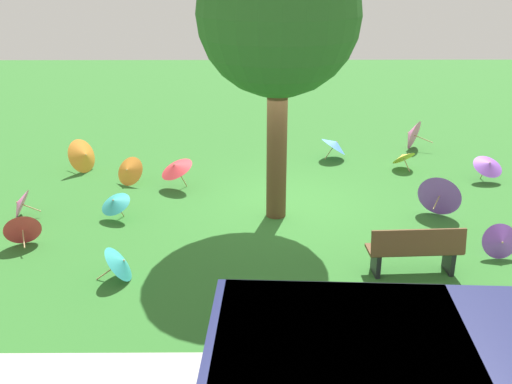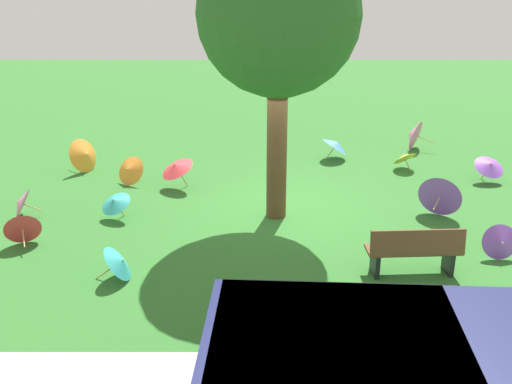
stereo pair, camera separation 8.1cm
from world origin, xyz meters
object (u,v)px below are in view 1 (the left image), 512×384
(parasol_red_1, at_px, (176,167))
(parasol_teal_1, at_px, (121,262))
(parasol_orange_3, at_px, (84,155))
(parasol_blue_0, at_px, (335,144))
(parasol_orange_1, at_px, (129,170))
(park_bench, at_px, (415,250))
(parasol_purple_0, at_px, (501,242))
(parasol_purple_3, at_px, (440,194))
(parasol_pink_0, at_px, (411,134))
(parasol_pink_3, at_px, (20,203))
(parasol_purple_1, at_px, (489,165))
(shade_tree, at_px, (279,16))
(parasol_teal_0, at_px, (115,202))
(parasol_yellow_3, at_px, (403,157))
(parasol_red_2, at_px, (22,228))
(van_dark, at_px, (410,380))

(parasol_red_1, height_order, parasol_teal_1, parasol_red_1)
(parasol_orange_3, bearing_deg, parasol_red_1, 153.68)
(parasol_blue_0, xyz_separation_m, parasol_orange_3, (6.48, 1.00, 0.03))
(parasol_orange_1, height_order, parasol_orange_3, parasol_orange_3)
(park_bench, xyz_separation_m, parasol_purple_0, (-1.71, -0.58, -0.14))
(parasol_purple_3, bearing_deg, parasol_purple_0, 104.69)
(parasol_pink_0, height_order, parasol_red_1, parasol_pink_0)
(parasol_teal_1, xyz_separation_m, parasol_pink_3, (2.64, -2.58, 0.00))
(parasol_orange_3, bearing_deg, parasol_purple_1, 175.45)
(parasol_blue_0, bearing_deg, parasol_orange_3, 8.74)
(shade_tree, bearing_deg, parasol_purple_3, -179.41)
(parasol_teal_0, bearing_deg, parasol_orange_1, -86.70)
(shade_tree, bearing_deg, parasol_yellow_3, -138.79)
(parasol_red_2, bearing_deg, parasol_teal_0, -143.13)
(parasol_purple_0, xyz_separation_m, parasol_purple_1, (-1.23, -3.94, 0.11))
(parasol_purple_3, bearing_deg, parasol_pink_3, 0.77)
(park_bench, xyz_separation_m, parasol_red_2, (7.10, -1.20, -0.12))
(parasol_blue_0, xyz_separation_m, parasol_orange_1, (5.19, 1.88, -0.07))
(parasol_blue_0, relative_size, parasol_red_1, 0.81)
(shade_tree, relative_size, parasol_pink_0, 6.05)
(parasol_blue_0, height_order, parasol_orange_3, parasol_orange_3)
(park_bench, xyz_separation_m, parasol_pink_0, (-1.74, -7.22, -0.03))
(van_dark, relative_size, parasol_blue_0, 5.34)
(parasol_purple_1, bearing_deg, van_dark, 64.32)
(parasol_purple_1, bearing_deg, parasol_yellow_3, -27.80)
(parasol_purple_0, height_order, parasol_teal_0, parasol_purple_0)
(parasol_purple_1, relative_size, parasol_red_2, 1.11)
(parasol_pink_0, height_order, parasol_pink_3, parasol_pink_0)
(parasol_purple_1, height_order, parasol_purple_3, parasol_purple_3)
(van_dark, bearing_deg, parasol_teal_1, -43.87)
(parasol_purple_3, distance_m, parasol_yellow_3, 2.92)
(parasol_teal_0, height_order, parasol_pink_3, parasol_pink_3)
(shade_tree, height_order, parasol_teal_1, shade_tree)
(parasol_orange_1, bearing_deg, parasol_blue_0, -160.07)
(parasol_pink_0, height_order, parasol_red_2, parasol_pink_0)
(parasol_pink_0, relative_size, parasol_teal_0, 1.07)
(parasol_red_2, height_order, parasol_yellow_3, parasol_red_2)
(shade_tree, xyz_separation_m, parasol_purple_0, (-3.98, 1.95, -3.74))
(parasol_blue_0, bearing_deg, parasol_purple_1, 152.74)
(parasol_pink_3, bearing_deg, parasol_teal_1, 135.57)
(parasol_purple_0, xyz_separation_m, parasol_orange_3, (8.72, -4.73, 0.11))
(van_dark, xyz_separation_m, parasol_pink_0, (-2.83, -11.08, -0.48))
(shade_tree, height_order, parasol_orange_3, shade_tree)
(parasol_pink_3, bearing_deg, parasol_purple_3, -179.23)
(parasol_orange_3, relative_size, parasol_yellow_3, 1.24)
(shade_tree, relative_size, parasol_blue_0, 6.45)
(parasol_pink_3, relative_size, parasol_orange_1, 0.80)
(parasol_purple_0, distance_m, parasol_orange_3, 9.93)
(van_dark, relative_size, parasol_yellow_3, 5.91)
(parasol_yellow_3, bearing_deg, van_dark, 76.75)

